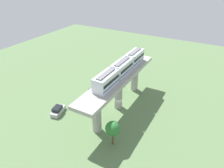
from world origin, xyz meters
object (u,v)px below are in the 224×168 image
object	(u,v)px
parked_car_silver	(58,110)
tree_near_viaduct	(108,76)
parked_car_white	(93,92)
train	(122,68)
tree_mid_lot	(113,129)
parked_car_blue	(85,104)

from	to	relation	value
parked_car_silver	tree_near_viaduct	world-z (taller)	tree_near_viaduct
parked_car_white	tree_near_viaduct	world-z (taller)	tree_near_viaduct
parked_car_white	tree_near_viaduct	size ratio (longest dim) A/B	0.85
parked_car_silver	parked_car_white	size ratio (longest dim) A/B	1.02
train	parked_car_white	distance (m)	12.42
train	tree_near_viaduct	world-z (taller)	train
parked_car_silver	tree_mid_lot	distance (m)	16.22
tree_near_viaduct	tree_mid_lot	bearing A→B (deg)	122.82
train	tree_mid_lot	size ratio (longest dim) A/B	3.88
parked_car_blue	tree_near_viaduct	size ratio (longest dim) A/B	0.86
train	parked_car_white	size ratio (longest dim) A/B	4.67
parked_car_white	tree_near_viaduct	distance (m)	5.94
train	tree_near_viaduct	distance (m)	10.72
parked_car_blue	tree_near_viaduct	xyz separation A→B (m)	(-0.34, -10.60, 2.94)
parked_car_white	train	bearing A→B (deg)	-176.00
parked_car_blue	parked_car_white	distance (m)	5.78
parked_car_blue	parked_car_silver	distance (m)	6.44
train	parked_car_silver	world-z (taller)	train
parked_car_blue	parked_car_white	world-z (taller)	same
parked_car_silver	parked_car_white	world-z (taller)	same
train	tree_mid_lot	world-z (taller)	train
parked_car_silver	tree_near_viaduct	size ratio (longest dim) A/B	0.87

